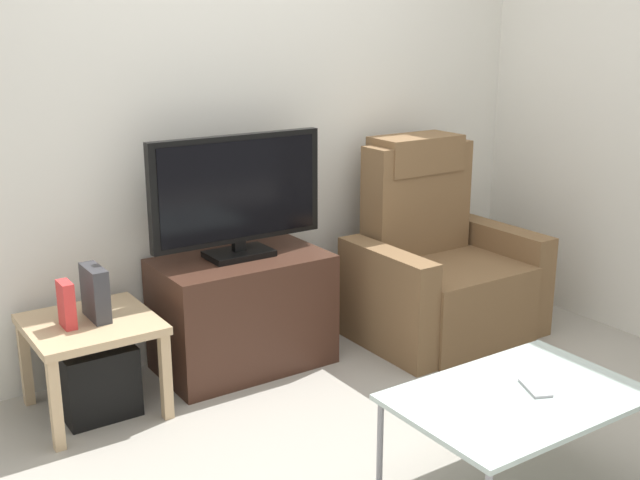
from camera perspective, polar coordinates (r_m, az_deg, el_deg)
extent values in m
plane|color=#9E998E|center=(3.52, 3.26, -13.18)|extent=(6.40, 6.40, 0.00)
cube|color=silver|center=(4.05, -6.24, 10.02)|extent=(6.40, 0.06, 2.60)
cube|color=#3D2319|center=(3.96, -5.66, -5.25)|extent=(0.84, 0.49, 0.57)
cube|color=black|center=(3.72, -3.98, -4.70)|extent=(0.78, 0.02, 0.02)
cube|color=black|center=(3.75, -4.37, -3.98)|extent=(0.34, 0.11, 0.04)
cube|color=black|center=(3.87, -5.92, -1.00)|extent=(0.32, 0.20, 0.03)
cube|color=black|center=(3.86, -5.93, -0.43)|extent=(0.06, 0.04, 0.05)
cube|color=black|center=(3.79, -6.06, 3.73)|extent=(0.90, 0.05, 0.52)
cube|color=black|center=(3.77, -5.87, 3.66)|extent=(0.83, 0.01, 0.47)
cube|color=brown|center=(4.40, 9.11, -4.24)|extent=(0.70, 0.72, 0.42)
cube|color=brown|center=(4.44, 7.05, 3.05)|extent=(0.64, 0.20, 0.62)
cube|color=brown|center=(4.41, 6.99, 6.27)|extent=(0.50, 0.26, 0.20)
cube|color=brown|center=(4.11, 4.83, -4.49)|extent=(0.14, 0.68, 0.56)
cube|color=brown|center=(4.66, 12.96, -2.39)|extent=(0.14, 0.68, 0.56)
cube|color=tan|center=(3.58, -16.38, -5.92)|extent=(0.54, 0.54, 0.04)
cube|color=tan|center=(3.40, -18.70, -11.33)|extent=(0.04, 0.04, 0.40)
cube|color=tan|center=(3.53, -11.17, -9.72)|extent=(0.04, 0.04, 0.40)
cube|color=tan|center=(3.83, -20.65, -8.42)|extent=(0.04, 0.04, 0.40)
cube|color=tan|center=(3.94, -13.90, -7.11)|extent=(0.04, 0.04, 0.40)
cube|color=black|center=(3.68, -16.06, -9.64)|extent=(0.32, 0.32, 0.32)
cube|color=red|center=(3.50, -17.98, -4.50)|extent=(0.05, 0.11, 0.20)
cube|color=#333338|center=(3.55, -16.06, -3.72)|extent=(0.07, 0.20, 0.24)
cube|color=#B2C6C1|center=(2.98, 14.25, -11.01)|extent=(0.90, 0.60, 0.02)
cylinder|color=gray|center=(2.99, 4.39, -14.75)|extent=(0.02, 0.02, 0.37)
cylinder|color=gray|center=(3.51, 15.43, -10.38)|extent=(0.02, 0.02, 0.37)
cube|color=#B7B7BC|center=(3.03, 15.42, -10.33)|extent=(0.12, 0.17, 0.01)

